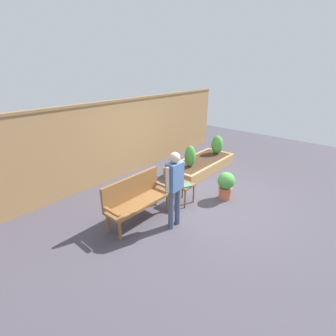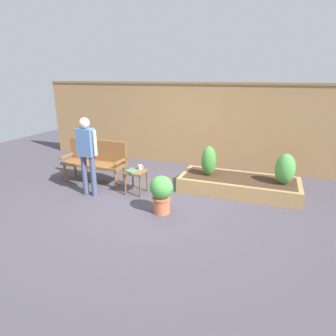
{
  "view_description": "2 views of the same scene",
  "coord_description": "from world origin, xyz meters",
  "px_view_note": "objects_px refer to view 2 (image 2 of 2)",
  "views": [
    {
      "loc": [
        -4.35,
        -2.76,
        2.99
      ],
      "look_at": [
        -0.19,
        0.85,
        0.68
      ],
      "focal_mm": 26.2,
      "sensor_mm": 36.0,
      "label": 1
    },
    {
      "loc": [
        2.19,
        -4.62,
        2.3
      ],
      "look_at": [
        0.33,
        0.36,
        0.58
      ],
      "focal_mm": 30.53,
      "sensor_mm": 36.0,
      "label": 2
    }
  ],
  "objects_px": {
    "cup_on_table": "(140,167)",
    "book_on_table": "(132,171)",
    "side_table": "(136,175)",
    "shrub_far_corner": "(285,169)",
    "potted_boxwood": "(162,192)",
    "garden_bench": "(96,158)",
    "shrub_near_bench": "(209,161)",
    "person_by_bench": "(87,150)"
  },
  "relations": [
    {
      "from": "side_table",
      "to": "shrub_far_corner",
      "type": "relative_size",
      "value": 0.79
    },
    {
      "from": "cup_on_table",
      "to": "shrub_near_bench",
      "type": "relative_size",
      "value": 0.2
    },
    {
      "from": "potted_boxwood",
      "to": "shrub_far_corner",
      "type": "bearing_deg",
      "value": 35.59
    },
    {
      "from": "side_table",
      "to": "person_by_bench",
      "type": "relative_size",
      "value": 0.31
    },
    {
      "from": "cup_on_table",
      "to": "shrub_near_bench",
      "type": "distance_m",
      "value": 1.43
    },
    {
      "from": "cup_on_table",
      "to": "book_on_table",
      "type": "bearing_deg",
      "value": -111.97
    },
    {
      "from": "side_table",
      "to": "shrub_far_corner",
      "type": "bearing_deg",
      "value": 15.68
    },
    {
      "from": "book_on_table",
      "to": "person_by_bench",
      "type": "height_order",
      "value": "person_by_bench"
    },
    {
      "from": "garden_bench",
      "to": "cup_on_table",
      "type": "height_order",
      "value": "garden_bench"
    },
    {
      "from": "person_by_bench",
      "to": "garden_bench",
      "type": "bearing_deg",
      "value": 114.42
    },
    {
      "from": "book_on_table",
      "to": "person_by_bench",
      "type": "xyz_separation_m",
      "value": [
        -0.79,
        -0.32,
        0.44
      ]
    },
    {
      "from": "potted_boxwood",
      "to": "shrub_far_corner",
      "type": "xyz_separation_m",
      "value": [
        1.99,
        1.42,
        0.22
      ]
    },
    {
      "from": "garden_bench",
      "to": "shrub_far_corner",
      "type": "bearing_deg",
      "value": 6.49
    },
    {
      "from": "person_by_bench",
      "to": "shrub_far_corner",
      "type": "bearing_deg",
      "value": 18.15
    },
    {
      "from": "shrub_near_bench",
      "to": "shrub_far_corner",
      "type": "relative_size",
      "value": 1.03
    },
    {
      "from": "garden_bench",
      "to": "side_table",
      "type": "distance_m",
      "value": 1.23
    },
    {
      "from": "side_table",
      "to": "shrub_far_corner",
      "type": "height_order",
      "value": "shrub_far_corner"
    },
    {
      "from": "shrub_near_bench",
      "to": "shrub_far_corner",
      "type": "xyz_separation_m",
      "value": [
        1.49,
        0.0,
        -0.01
      ]
    },
    {
      "from": "cup_on_table",
      "to": "side_table",
      "type": "bearing_deg",
      "value": -107.2
    },
    {
      "from": "cup_on_table",
      "to": "potted_boxwood",
      "type": "xyz_separation_m",
      "value": [
        0.77,
        -0.76,
        -0.14
      ]
    },
    {
      "from": "shrub_far_corner",
      "to": "garden_bench",
      "type": "bearing_deg",
      "value": -173.51
    },
    {
      "from": "book_on_table",
      "to": "shrub_far_corner",
      "type": "distance_m",
      "value": 2.98
    },
    {
      "from": "side_table",
      "to": "cup_on_table",
      "type": "relative_size",
      "value": 3.91
    },
    {
      "from": "shrub_near_bench",
      "to": "person_by_bench",
      "type": "relative_size",
      "value": 0.4
    },
    {
      "from": "cup_on_table",
      "to": "potted_boxwood",
      "type": "height_order",
      "value": "potted_boxwood"
    },
    {
      "from": "potted_boxwood",
      "to": "shrub_far_corner",
      "type": "distance_m",
      "value": 2.45
    },
    {
      "from": "side_table",
      "to": "person_by_bench",
      "type": "xyz_separation_m",
      "value": [
        -0.84,
        -0.41,
        0.54
      ]
    },
    {
      "from": "garden_bench",
      "to": "book_on_table",
      "type": "bearing_deg",
      "value": -20.49
    },
    {
      "from": "side_table",
      "to": "book_on_table",
      "type": "height_order",
      "value": "book_on_table"
    },
    {
      "from": "side_table",
      "to": "shrub_near_bench",
      "type": "bearing_deg",
      "value": 30.99
    },
    {
      "from": "garden_bench",
      "to": "side_table",
      "type": "bearing_deg",
      "value": -15.88
    },
    {
      "from": "side_table",
      "to": "book_on_table",
      "type": "bearing_deg",
      "value": -118.14
    },
    {
      "from": "garden_bench",
      "to": "shrub_near_bench",
      "type": "bearing_deg",
      "value": 10.32
    },
    {
      "from": "cup_on_table",
      "to": "shrub_far_corner",
      "type": "bearing_deg",
      "value": 13.52
    },
    {
      "from": "garden_bench",
      "to": "shrub_near_bench",
      "type": "xyz_separation_m",
      "value": [
        2.48,
        0.45,
        0.07
      ]
    },
    {
      "from": "cup_on_table",
      "to": "shrub_far_corner",
      "type": "distance_m",
      "value": 2.84
    },
    {
      "from": "shrub_near_bench",
      "to": "shrub_far_corner",
      "type": "distance_m",
      "value": 1.49
    },
    {
      "from": "side_table",
      "to": "shrub_near_bench",
      "type": "xyz_separation_m",
      "value": [
        1.31,
        0.78,
        0.21
      ]
    },
    {
      "from": "garden_bench",
      "to": "potted_boxwood",
      "type": "height_order",
      "value": "garden_bench"
    },
    {
      "from": "cup_on_table",
      "to": "garden_bench",
      "type": "bearing_deg",
      "value": 170.08
    },
    {
      "from": "book_on_table",
      "to": "shrub_near_bench",
      "type": "relative_size",
      "value": 0.37
    },
    {
      "from": "side_table",
      "to": "potted_boxwood",
      "type": "xyz_separation_m",
      "value": [
        0.81,
        -0.64,
        -0.01
      ]
    }
  ]
}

